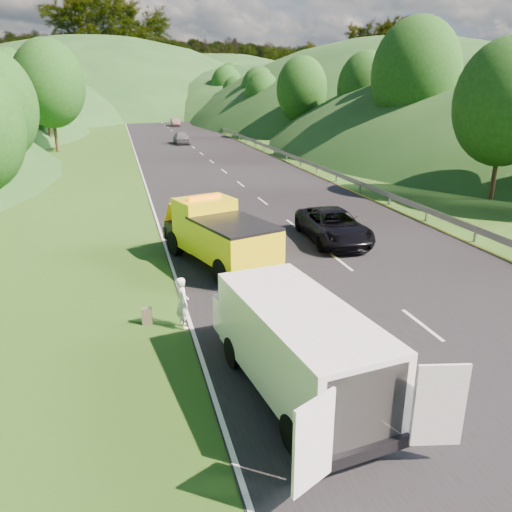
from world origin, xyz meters
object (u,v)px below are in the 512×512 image
object	(u,v)px
tow_truck	(218,233)
child	(268,339)
suitcase	(147,316)
white_van	(296,343)
passing_suv	(333,241)
worker	(357,411)
woman	(184,327)
spare_tire	(382,436)

from	to	relation	value
tow_truck	child	xyz separation A→B (m)	(0.12, -6.75, -1.31)
child	suitcase	distance (m)	3.87
white_van	passing_suv	bearing A→B (deg)	54.84
worker	white_van	bearing A→B (deg)	117.17
worker	child	bearing A→B (deg)	86.38
woman	suitcase	distance (m)	1.22
suitcase	spare_tire	world-z (taller)	suitcase
tow_truck	suitcase	xyz separation A→B (m)	(-3.21, -4.80, -1.05)
white_van	worker	world-z (taller)	white_van
white_van	woman	bearing A→B (deg)	110.12
spare_tire	tow_truck	bearing A→B (deg)	96.20
tow_truck	woman	distance (m)	5.93
worker	suitcase	bearing A→B (deg)	108.58
tow_truck	worker	size ratio (longest dim) A/B	3.47
woman	child	size ratio (longest dim) A/B	1.65
woman	child	distance (m)	2.66
spare_tire	worker	bearing A→B (deg)	98.12
suitcase	spare_tire	bearing A→B (deg)	-56.18
spare_tire	passing_suv	bearing A→B (deg)	70.80
white_van	spare_tire	size ratio (longest dim) A/B	9.98
woman	passing_suv	bearing A→B (deg)	-58.05
child	spare_tire	size ratio (longest dim) A/B	1.43
spare_tire	passing_suv	world-z (taller)	passing_suv
white_van	child	xyz separation A→B (m)	(0.12, 2.71, -1.32)
spare_tire	suitcase	bearing A→B (deg)	123.82
woman	spare_tire	world-z (taller)	woman
tow_truck	worker	xyz separation A→B (m)	(1.12, -10.56, -1.31)
child	worker	size ratio (longest dim) A/B	0.51
child	woman	bearing A→B (deg)	-165.21
woman	spare_tire	bearing A→B (deg)	-160.35
white_van	passing_suv	distance (m)	12.64
woman	spare_tire	distance (m)	6.97
child	worker	bearing A→B (deg)	-29.05
tow_truck	suitcase	world-z (taller)	tow_truck
child	passing_suv	world-z (taller)	passing_suv
white_van	tow_truck	bearing A→B (deg)	82.40
white_van	child	distance (m)	3.01
worker	suitcase	distance (m)	7.21
suitcase	passing_suv	bearing A→B (deg)	35.69
woman	tow_truck	bearing A→B (deg)	-31.41
white_van	worker	distance (m)	2.06
child	spare_tire	world-z (taller)	child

